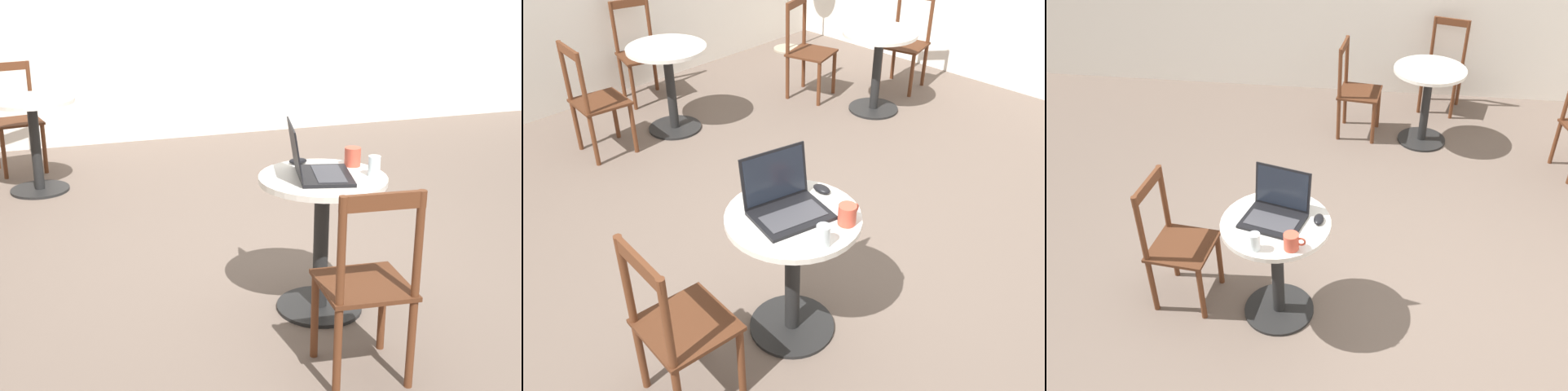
{
  "view_description": "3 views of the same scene",
  "coord_description": "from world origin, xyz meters",
  "views": [
    {
      "loc": [
        -3.82,
        1.21,
        1.83
      ],
      "look_at": [
        -0.43,
        0.08,
        0.6
      ],
      "focal_mm": 50.0,
      "sensor_mm": 36.0,
      "label": 1
    },
    {
      "loc": [
        -2.25,
        -1.69,
        2.32
      ],
      "look_at": [
        -0.38,
        0.13,
        0.59
      ],
      "focal_mm": 40.0,
      "sensor_mm": 36.0,
      "label": 2
    },
    {
      "loc": [
        -0.12,
        -2.79,
        2.84
      ],
      "look_at": [
        -0.5,
        0.26,
        0.63
      ],
      "focal_mm": 40.0,
      "sensor_mm": 36.0,
      "label": 3
    }
  ],
  "objects": [
    {
      "name": "chair_near_left",
      "position": [
        -1.29,
        -0.11,
        0.44
      ],
      "size": [
        0.42,
        0.42,
        0.91
      ],
      "color": "#562D19",
      "rests_on": "ground_plane"
    },
    {
      "name": "mug",
      "position": [
        -0.5,
        -0.4,
        0.79
      ],
      "size": [
        0.12,
        0.08,
        0.1
      ],
      "color": "#C64C38",
      "rests_on": "cafe_table_near"
    },
    {
      "name": "chair_mid_back",
      "position": [
        1.7,
        1.83,
        0.44
      ],
      "size": [
        0.47,
        0.47,
        0.91
      ],
      "color": "#562D19",
      "rests_on": "ground_plane"
    },
    {
      "name": "chair_mid_right",
      "position": [
        2.54,
        1.28,
        0.44
      ],
      "size": [
        0.45,
        0.45,
        0.91
      ],
      "color": "#562D19",
      "rests_on": "ground_plane"
    },
    {
      "name": "mouse",
      "position": [
        -0.38,
        -0.14,
        0.75
      ],
      "size": [
        0.06,
        0.1,
        0.03
      ],
      "color": "black",
      "rests_on": "cafe_table_near"
    },
    {
      "name": "cafe_table_near",
      "position": [
        -0.63,
        -0.18,
        0.51
      ],
      "size": [
        0.65,
        0.65,
        0.74
      ],
      "color": "black",
      "rests_on": "ground_plane"
    },
    {
      "name": "laptop",
      "position": [
        -0.63,
        -0.13,
        0.79
      ],
      "size": [
        0.42,
        0.38,
        0.28
      ],
      "color": "black",
      "rests_on": "cafe_table_near"
    },
    {
      "name": "cafe_table_far",
      "position": [
        0.37,
        2.17,
        0.51
      ],
      "size": [
        0.65,
        0.65,
        0.74
      ],
      "color": "black",
      "rests_on": "ground_plane"
    },
    {
      "name": "drinking_glass",
      "position": [
        -0.7,
        -0.42,
        0.79
      ],
      "size": [
        0.06,
        0.06,
        0.1
      ],
      "color": "silver",
      "rests_on": "cafe_table_near"
    },
    {
      "name": "cafe_table_mid",
      "position": [
        1.89,
        1.15,
        0.51
      ],
      "size": [
        0.65,
        0.65,
        0.74
      ],
      "color": "black",
      "rests_on": "ground_plane"
    },
    {
      "name": "chair_far_left",
      "position": [
        -0.29,
        2.24,
        0.44
      ],
      "size": [
        0.42,
        0.42,
        0.91
      ],
      "color": "#562D19",
      "rests_on": "ground_plane"
    },
    {
      "name": "ground_plane",
      "position": [
        0.0,
        0.0,
        0.0
      ],
      "size": [
        16.0,
        16.0,
        0.0
      ],
      "primitive_type": "plane",
      "color": "#66564C"
    },
    {
      "name": "chair_far_back",
      "position": [
        0.57,
        2.91,
        0.44
      ],
      "size": [
        0.47,
        0.47,
        0.91
      ],
      "color": "#562D19",
      "rests_on": "ground_plane"
    }
  ]
}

